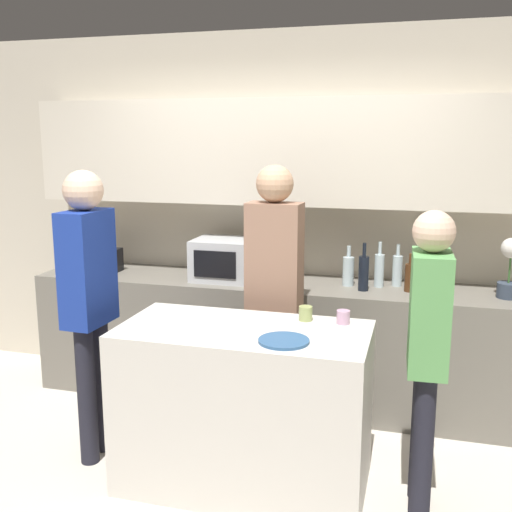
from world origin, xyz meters
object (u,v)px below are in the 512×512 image
Objects in this scene: bottle_0 at (348,270)px; plate_on_island at (284,341)px; bottle_2 at (379,270)px; person_left at (274,277)px; bottle_3 at (397,270)px; person_right at (89,290)px; bottle_1 at (364,272)px; toaster at (104,260)px; potted_plant at (510,268)px; bottle_4 at (410,277)px; person_center at (428,338)px; cup_0 at (306,313)px; bottle_5 at (429,279)px; microwave at (230,260)px; cup_1 at (343,317)px.

plate_on_island is at bearing -96.83° from bottle_0.
bottle_2 is 0.18× the size of person_left.
person_right is (-1.71, -1.21, 0.04)m from bottle_3.
bottle_1 is 1.25m from plate_on_island.
bottle_2 reaches higher than bottle_3.
bottle_0 is at bearing -123.06° from person_left.
toaster is 2.01m from bottle_1.
bottle_4 is (-0.62, -0.00, -0.10)m from potted_plant.
toaster is 0.79× the size of bottle_1.
plate_on_island is 0.73m from person_center.
potted_plant reaches higher than bottle_1.
cup_0 is at bearing -97.50° from bottle_0.
bottle_5 is 1.07m from person_center.
person_center reaches higher than bottle_2.
bottle_1 is at bearing -169.21° from bottle_4.
bottle_0 is at bearing -174.00° from bottle_2.
bottle_3 is at bearing 169.20° from potted_plant.
person_left is at bearing -125.12° from bottle_0.
person_center is at bearing -37.50° from microwave.
bottle_5 is at bearing -33.91° from bottle_3.
bottle_1 is at bearing -125.24° from bottle_2.
person_right is (-1.92, -1.07, 0.05)m from bottle_5.
person_center is (0.21, -1.21, -0.08)m from bottle_3.
bottle_2 is at bearing 160.10° from bottle_4.
bottle_0 is 0.89× the size of bottle_2.
person_right reaches higher than potted_plant.
cup_1 is at bearing -110.56° from bottle_4.
cup_0 is 0.47m from person_left.
bottle_1 is at bearing -43.80° from bottle_0.
plate_on_island is (-0.37, -1.35, -0.10)m from bottle_2.
person_right reaches higher than bottle_5.
bottle_2 is at bearing 6.00° from bottle_0.
person_left is at bearing -138.60° from bottle_1.
bottle_3 reaches higher than cup_0.
cup_0 is at bearing 100.93° from person_right.
potted_plant is 1.24× the size of bottle_2.
person_center is (0.42, -1.01, -0.09)m from bottle_1.
toaster is at bearing -16.89° from person_left.
bottle_1 is at bearing -137.66° from bottle_3.
plate_on_island is at bearing -36.33° from toaster.
cup_1 is (1.98, -0.89, -0.04)m from toaster.
bottle_1 reaches higher than bottle_4.
bottle_3 is (-0.71, 0.14, -0.08)m from potted_plant.
person_left is at bearing -148.02° from bottle_4.
bottle_5 is at bearing -0.27° from microwave.
person_center is (0.45, -0.18, -0.02)m from cup_1.
potted_plant reaches higher than plate_on_island.
cup_1 is at bearing -91.94° from bottle_1.
bottle_4 is at bearing -0.06° from toaster.
bottle_2 is 1.02m from cup_0.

